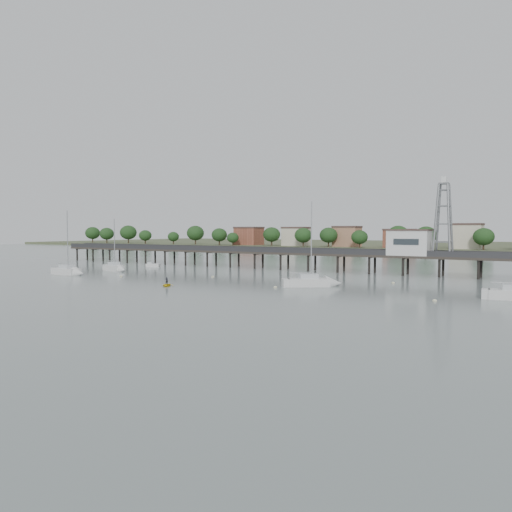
{
  "coord_description": "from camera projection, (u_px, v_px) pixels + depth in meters",
  "views": [
    {
      "loc": [
        50.59,
        -42.15,
        9.15
      ],
      "look_at": [
        -0.3,
        42.0,
        4.0
      ],
      "focal_mm": 35.0,
      "sensor_mm": 36.0,
      "label": 1
    }
  ],
  "objects": [
    {
      "name": "sailboat_c",
      "position": [
        317.0,
        282.0,
        80.87
      ],
      "size": [
        8.6,
        7.42,
        14.56
      ],
      "rotation": [
        0.0,
        0.0,
        0.65
      ],
      "color": "silver",
      "rests_on": "ground"
    },
    {
      "name": "ground_plane",
      "position": [
        85.0,
        303.0,
        62.64
      ],
      "size": [
        500.0,
        500.0,
        0.0
      ],
      "primitive_type": "plane",
      "color": "gray",
      "rests_on": "ground"
    },
    {
      "name": "sailboat_a",
      "position": [
        71.0,
        272.0,
        101.58
      ],
      "size": [
        8.5,
        2.88,
        13.84
      ],
      "rotation": [
        0.0,
        0.0,
        -0.05
      ],
      "color": "silver",
      "rests_on": "ground"
    },
    {
      "name": "far_shore",
      "position": [
        448.0,
        245.0,
        267.13
      ],
      "size": [
        500.0,
        170.0,
        10.4
      ],
      "color": "#475133",
      "rests_on": "ground"
    },
    {
      "name": "pier",
      "position": [
        298.0,
        253.0,
        113.72
      ],
      "size": [
        150.0,
        5.0,
        5.5
      ],
      "color": "#2D2823",
      "rests_on": "ground"
    },
    {
      "name": "yellow_dinghy",
      "position": [
        167.0,
        286.0,
        81.28
      ],
      "size": [
        1.93,
        1.47,
        2.69
      ],
      "primitive_type": "imported",
      "rotation": [
        0.0,
        0.0,
        0.54
      ],
      "color": "yellow",
      "rests_on": "ground"
    },
    {
      "name": "white_tender",
      "position": [
        153.0,
        265.0,
        123.34
      ],
      "size": [
        3.66,
        2.58,
        1.31
      ],
      "rotation": [
        0.0,
        0.0,
        0.39
      ],
      "color": "silver",
      "rests_on": "ground"
    },
    {
      "name": "sailboat_b",
      "position": [
        116.0,
        268.0,
        110.35
      ],
      "size": [
        7.65,
        3.84,
        12.24
      ],
      "rotation": [
        0.0,
        0.0,
        -0.24
      ],
      "color": "silver",
      "rests_on": "ground"
    },
    {
      "name": "pier_building",
      "position": [
        409.0,
        242.0,
        100.65
      ],
      "size": [
        8.4,
        5.4,
        5.3
      ],
      "color": "silver",
      "rests_on": "ground"
    },
    {
      "name": "dinghy_occupant",
      "position": [
        167.0,
        286.0,
        81.28
      ],
      "size": [
        0.95,
        1.35,
        0.3
      ],
      "primitive_type": "imported",
      "rotation": [
        0.0,
        0.0,
        3.57
      ],
      "color": "black",
      "rests_on": "ground"
    },
    {
      "name": "mooring_buoys",
      "position": [
        239.0,
        280.0,
        89.57
      ],
      "size": [
        74.7,
        19.29,
        0.39
      ],
      "color": "beige",
      "rests_on": "ground"
    },
    {
      "name": "lattice_tower",
      "position": [
        443.0,
        220.0,
        97.06
      ],
      "size": [
        3.2,
        3.2,
        15.5
      ],
      "color": "slate",
      "rests_on": "ground"
    }
  ]
}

